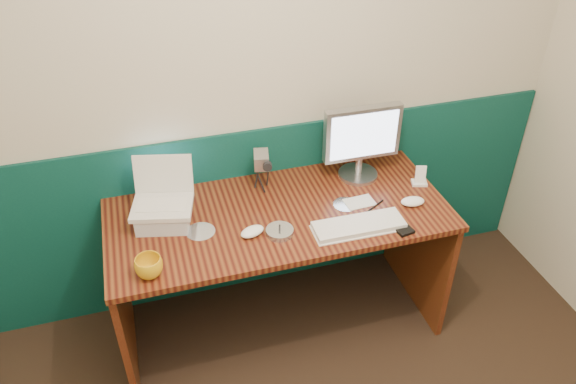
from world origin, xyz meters
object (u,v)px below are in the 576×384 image
object	(u,v)px
laptop	(159,189)
camcorder	(262,173)
keyboard	(359,226)
monitor	(360,143)
mug	(149,267)
desk	(280,271)

from	to	relation	value
laptop	camcorder	size ratio (longest dim) A/B	1.51
laptop	keyboard	xyz separation A→B (m)	(0.84, -0.29, -0.18)
monitor	mug	distance (m)	1.18
laptop	keyboard	bearing A→B (deg)	-5.43
laptop	mug	bearing A→B (deg)	-92.57
mug	laptop	bearing A→B (deg)	73.89
keyboard	mug	xyz separation A→B (m)	(-0.93, -0.04, 0.03)
keyboard	mug	bearing A→B (deg)	-176.68
desk	mug	size ratio (longest dim) A/B	14.03
desk	monitor	size ratio (longest dim) A/B	4.15
mug	desk	bearing A→B (deg)	22.47
desk	camcorder	xyz separation A→B (m)	(-0.03, 0.21, 0.46)
laptop	keyboard	size ratio (longest dim) A/B	0.65
desk	monitor	bearing A→B (deg)	21.37
desk	keyboard	distance (m)	0.54
camcorder	desk	bearing A→B (deg)	-71.14
laptop	monitor	xyz separation A→B (m)	(1.00, 0.11, 0.00)
laptop	keyboard	distance (m)	0.90
mug	camcorder	bearing A→B (deg)	38.50
monitor	mug	world-z (taller)	monitor
monitor	keyboard	world-z (taller)	monitor
monitor	mug	size ratio (longest dim) A/B	3.39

